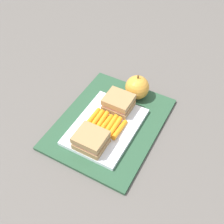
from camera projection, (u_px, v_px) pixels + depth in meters
name	position (u px, v px, depth m)	size (l,w,h in m)	color
ground_plane	(110.00, 124.00, 0.83)	(2.40, 2.40, 0.00)	#56514C
lunchbag_mat	(110.00, 123.00, 0.83)	(0.36, 0.28, 0.01)	#284C33
food_tray	(106.00, 127.00, 0.80)	(0.23, 0.17, 0.01)	white
sandwich_half_left	(91.00, 140.00, 0.74)	(0.07, 0.08, 0.04)	#9E7A4C
sandwich_half_right	(119.00, 103.00, 0.83)	(0.07, 0.08, 0.04)	#9E7A4C
carrot_sticks_bundle	(106.00, 124.00, 0.79)	(0.08, 0.10, 0.02)	orange
apple	(137.00, 87.00, 0.87)	(0.08, 0.08, 0.09)	gold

